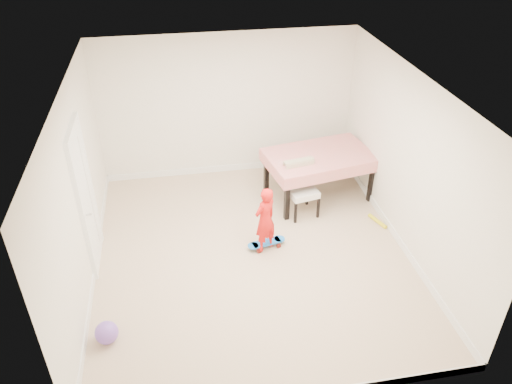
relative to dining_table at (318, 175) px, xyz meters
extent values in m
plane|color=tan|center=(-1.39, -1.36, -0.41)|extent=(5.00, 5.00, 0.00)
cube|color=white|center=(-1.39, -1.36, 2.17)|extent=(4.50, 5.00, 0.04)
cube|color=silver|center=(-1.39, 1.12, 0.89)|extent=(4.50, 0.04, 2.60)
cube|color=silver|center=(-1.39, -3.84, 0.89)|extent=(4.50, 0.04, 2.60)
cube|color=silver|center=(-3.62, -1.36, 0.89)|extent=(0.04, 5.00, 2.60)
cube|color=silver|center=(0.84, -1.36, 0.89)|extent=(0.04, 5.00, 2.60)
cube|color=white|center=(-3.61, -1.06, 0.61)|extent=(0.11, 0.94, 2.11)
cube|color=white|center=(-1.39, 1.13, -0.35)|extent=(4.50, 0.02, 0.12)
cube|color=white|center=(-3.63, -1.36, -0.35)|extent=(0.02, 5.00, 0.12)
cube|color=white|center=(0.85, -1.36, -0.35)|extent=(0.02, 5.00, 0.12)
imported|color=red|center=(-1.18, -1.30, 0.11)|extent=(0.45, 0.42, 1.04)
sphere|color=#7D52C6|center=(-3.36, -2.66, -0.27)|extent=(0.28, 0.28, 0.28)
cylinder|color=yellow|center=(0.74, -0.95, -0.38)|extent=(0.19, 0.40, 0.06)
camera|label=1|loc=(-2.33, -7.00, 4.35)|focal=35.00mm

